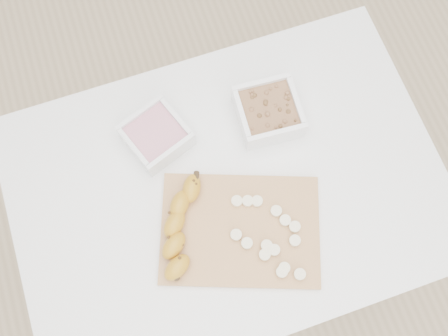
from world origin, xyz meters
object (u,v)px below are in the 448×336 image
object	(u,v)px
bowl_yogurt	(156,136)
banana	(180,229)
table	(228,197)
bowl_granola	(268,112)
cutting_board	(240,230)

from	to	relation	value
bowl_yogurt	banana	bearing A→B (deg)	-93.12
table	bowl_yogurt	world-z (taller)	bowl_yogurt
bowl_granola	banana	bearing A→B (deg)	-144.55
table	bowl_yogurt	bearing A→B (deg)	126.31
bowl_yogurt	cutting_board	distance (m)	0.29
cutting_board	banana	distance (m)	0.13
table	bowl_yogurt	distance (m)	0.24
table	cutting_board	bearing A→B (deg)	-94.28
banana	bowl_yogurt	bearing A→B (deg)	126.37
cutting_board	bowl_yogurt	bearing A→B (deg)	112.83
table	banana	world-z (taller)	banana
bowl_yogurt	bowl_granola	xyz separation A→B (m)	(0.27, -0.03, 0.00)
bowl_yogurt	cutting_board	bearing A→B (deg)	-67.17
bowl_granola	banana	size ratio (longest dim) A/B	0.65
bowl_granola	cutting_board	xyz separation A→B (m)	(-0.15, -0.24, -0.03)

